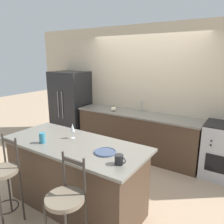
{
  "coord_description": "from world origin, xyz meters",
  "views": [
    {
      "loc": [
        1.96,
        -3.6,
        2.07
      ],
      "look_at": [
        0.03,
        -0.63,
        1.16
      ],
      "focal_mm": 35.0,
      "sensor_mm": 36.0,
      "label": 1
    }
  ],
  "objects_px": {
    "bar_stool_far": "(66,209)",
    "tumbler_cup": "(42,138)",
    "coffee_mug": "(119,159)",
    "pumpkin_decoration": "(113,109)",
    "dinner_plate": "(105,152)",
    "wine_glass": "(73,128)",
    "bar_stool_near": "(3,179)",
    "refrigerator": "(71,106)"
  },
  "relations": [
    {
      "from": "coffee_mug",
      "to": "pumpkin_decoration",
      "type": "height_order",
      "value": "coffee_mug"
    },
    {
      "from": "dinner_plate",
      "to": "coffee_mug",
      "type": "relative_size",
      "value": 2.07
    },
    {
      "from": "bar_stool_far",
      "to": "pumpkin_decoration",
      "type": "bearing_deg",
      "value": 112.98
    },
    {
      "from": "bar_stool_far",
      "to": "wine_glass",
      "type": "xyz_separation_m",
      "value": [
        -0.63,
        0.8,
        0.5
      ]
    },
    {
      "from": "refrigerator",
      "to": "bar_stool_near",
      "type": "relative_size",
      "value": 1.5
    },
    {
      "from": "bar_stool_near",
      "to": "bar_stool_far",
      "type": "relative_size",
      "value": 1.0
    },
    {
      "from": "bar_stool_near",
      "to": "coffee_mug",
      "type": "distance_m",
      "value": 1.48
    },
    {
      "from": "refrigerator",
      "to": "dinner_plate",
      "type": "xyz_separation_m",
      "value": [
        2.43,
        -1.96,
        0.11
      ]
    },
    {
      "from": "dinner_plate",
      "to": "pumpkin_decoration",
      "type": "relative_size",
      "value": 2.22
    },
    {
      "from": "bar_stool_far",
      "to": "wine_glass",
      "type": "height_order",
      "value": "wine_glass"
    },
    {
      "from": "bar_stool_far",
      "to": "coffee_mug",
      "type": "relative_size",
      "value": 8.8
    },
    {
      "from": "tumbler_cup",
      "to": "dinner_plate",
      "type": "bearing_deg",
      "value": 13.31
    },
    {
      "from": "bar_stool_near",
      "to": "bar_stool_far",
      "type": "distance_m",
      "value": 1.02
    },
    {
      "from": "bar_stool_near",
      "to": "dinner_plate",
      "type": "bearing_deg",
      "value": 33.79
    },
    {
      "from": "bar_stool_far",
      "to": "tumbler_cup",
      "type": "relative_size",
      "value": 8.31
    },
    {
      "from": "wine_glass",
      "to": "bar_stool_near",
      "type": "bearing_deg",
      "value": -115.01
    },
    {
      "from": "dinner_plate",
      "to": "tumbler_cup",
      "type": "xyz_separation_m",
      "value": [
        -0.86,
        -0.2,
        0.06
      ]
    },
    {
      "from": "refrigerator",
      "to": "bar_stool_near",
      "type": "bearing_deg",
      "value": -62.32
    },
    {
      "from": "bar_stool_near",
      "to": "pumpkin_decoration",
      "type": "bearing_deg",
      "value": 91.2
    },
    {
      "from": "tumbler_cup",
      "to": "bar_stool_near",
      "type": "bearing_deg",
      "value": -109.26
    },
    {
      "from": "refrigerator",
      "to": "bar_stool_far",
      "type": "xyz_separation_m",
      "value": [
        2.41,
        -2.62,
        -0.24
      ]
    },
    {
      "from": "coffee_mug",
      "to": "tumbler_cup",
      "type": "bearing_deg",
      "value": -177.33
    },
    {
      "from": "coffee_mug",
      "to": "dinner_plate",
      "type": "bearing_deg",
      "value": 152.24
    },
    {
      "from": "refrigerator",
      "to": "bar_stool_near",
      "type": "height_order",
      "value": "refrigerator"
    },
    {
      "from": "bar_stool_far",
      "to": "dinner_plate",
      "type": "height_order",
      "value": "bar_stool_far"
    },
    {
      "from": "bar_stool_far",
      "to": "wine_glass",
      "type": "bearing_deg",
      "value": 128.31
    },
    {
      "from": "bar_stool_far",
      "to": "dinner_plate",
      "type": "distance_m",
      "value": 0.75
    },
    {
      "from": "bar_stool_far",
      "to": "dinner_plate",
      "type": "relative_size",
      "value": 4.25
    },
    {
      "from": "bar_stool_near",
      "to": "wine_glass",
      "type": "bearing_deg",
      "value": 64.99
    },
    {
      "from": "refrigerator",
      "to": "tumbler_cup",
      "type": "relative_size",
      "value": 12.5
    },
    {
      "from": "refrigerator",
      "to": "pumpkin_decoration",
      "type": "height_order",
      "value": "refrigerator"
    },
    {
      "from": "tumbler_cup",
      "to": "pumpkin_decoration",
      "type": "xyz_separation_m",
      "value": [
        -0.22,
        2.07,
        -0.06
      ]
    },
    {
      "from": "dinner_plate",
      "to": "pumpkin_decoration",
      "type": "bearing_deg",
      "value": 120.19
    },
    {
      "from": "bar_stool_near",
      "to": "pumpkin_decoration",
      "type": "distance_m",
      "value": 2.59
    },
    {
      "from": "wine_glass",
      "to": "tumbler_cup",
      "type": "relative_size",
      "value": 1.56
    },
    {
      "from": "bar_stool_near",
      "to": "tumbler_cup",
      "type": "bearing_deg",
      "value": 70.74
    },
    {
      "from": "dinner_plate",
      "to": "tumbler_cup",
      "type": "relative_size",
      "value": 1.95
    },
    {
      "from": "wine_glass",
      "to": "pumpkin_decoration",
      "type": "distance_m",
      "value": 1.79
    },
    {
      "from": "dinner_plate",
      "to": "wine_glass",
      "type": "height_order",
      "value": "wine_glass"
    },
    {
      "from": "coffee_mug",
      "to": "wine_glass",
      "type": "bearing_deg",
      "value": 162.64
    },
    {
      "from": "refrigerator",
      "to": "coffee_mug",
      "type": "relative_size",
      "value": 13.23
    },
    {
      "from": "dinner_plate",
      "to": "bar_stool_near",
      "type": "bearing_deg",
      "value": -146.21
    }
  ]
}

